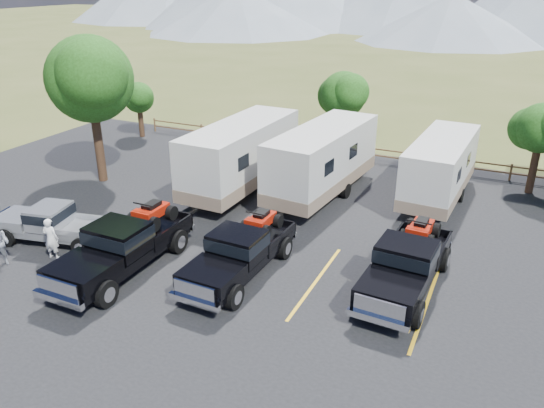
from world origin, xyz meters
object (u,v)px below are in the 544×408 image
at_px(trailer_center, 322,161).
at_px(trailer_right, 440,169).
at_px(tree_big_nw, 90,79).
at_px(rig_left, 124,244).
at_px(trailer_left, 241,156).
at_px(rig_center, 241,250).
at_px(rig_right, 407,262).
at_px(person_a, 51,239).
at_px(pickup_silver, 54,224).

relative_size(trailer_center, trailer_right, 1.11).
xyz_separation_m(tree_big_nw, trailer_right, (17.31, 4.91, -3.89)).
relative_size(rig_left, trailer_left, 0.65).
relative_size(rig_center, trailer_right, 0.68).
bearing_deg(rig_right, tree_big_nw, 170.61).
distance_m(rig_right, person_a, 13.80).
distance_m(rig_center, trailer_left, 8.59).
xyz_separation_m(rig_left, trailer_left, (0.19, 9.12, 0.81)).
bearing_deg(rig_center, person_a, -162.11).
distance_m(tree_big_nw, trailer_left, 8.79).
height_order(rig_left, pickup_silver, rig_left).
distance_m(pickup_silver, person_a, 1.45).
bearing_deg(rig_center, trailer_center, 91.80).
xyz_separation_m(rig_right, pickup_silver, (-14.23, -2.69, -0.17)).
height_order(trailer_left, person_a, trailer_left).
relative_size(tree_big_nw, trailer_center, 0.77).
xyz_separation_m(tree_big_nw, trailer_left, (7.77, 1.87, -3.68)).
bearing_deg(trailer_center, rig_right, -44.73).
bearing_deg(trailer_center, pickup_silver, -125.15).
distance_m(trailer_center, pickup_silver, 12.90).
bearing_deg(person_a, trailer_left, -122.09).
bearing_deg(tree_big_nw, trailer_center, 14.40).
bearing_deg(rig_right, person_a, -160.65).
bearing_deg(trailer_left, rig_left, -89.30).
relative_size(tree_big_nw, trailer_right, 0.85).
bearing_deg(rig_left, trailer_center, 68.12).
xyz_separation_m(rig_center, pickup_silver, (-8.38, -1.02, -0.13)).
relative_size(tree_big_nw, person_a, 4.53).
bearing_deg(tree_big_nw, rig_center, -25.78).
height_order(tree_big_nw, person_a, tree_big_nw).
height_order(rig_right, trailer_left, trailer_left).
xyz_separation_m(rig_left, rig_right, (10.02, 3.24, -0.05)).
relative_size(trailer_right, pickup_silver, 1.61).
bearing_deg(rig_left, trailer_right, 51.73).
distance_m(rig_center, trailer_center, 8.75).
bearing_deg(trailer_right, rig_right, -84.95).
bearing_deg(rig_left, trailer_left, 89.21).
distance_m(rig_left, rig_right, 10.54).
bearing_deg(trailer_right, trailer_center, -158.04).
xyz_separation_m(rig_center, rig_right, (5.85, 1.67, 0.04)).
height_order(trailer_right, person_a, trailer_right).
height_order(rig_right, pickup_silver, rig_right).
distance_m(tree_big_nw, trailer_right, 18.41).
relative_size(rig_right, pickup_silver, 1.14).
height_order(tree_big_nw, pickup_silver, tree_big_nw).
distance_m(rig_left, pickup_silver, 4.25).
relative_size(rig_center, trailer_center, 0.61).
height_order(tree_big_nw, rig_left, tree_big_nw).
distance_m(rig_right, pickup_silver, 14.48).
height_order(tree_big_nw, trailer_left, tree_big_nw).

